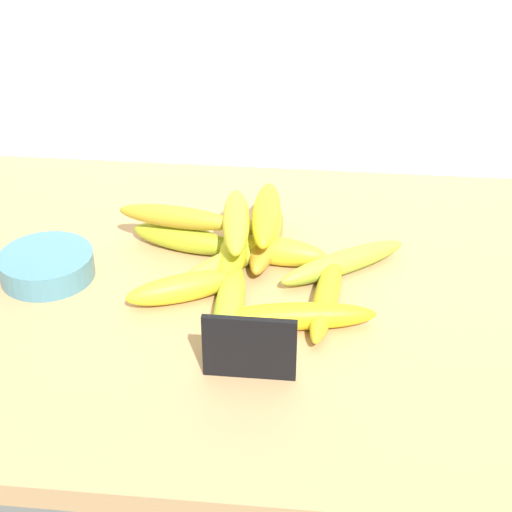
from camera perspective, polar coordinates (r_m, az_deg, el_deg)
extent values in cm
cube|color=tan|center=(113.80, 2.29, -3.01)|extent=(110.00, 76.00, 3.00)
cube|color=black|center=(95.80, -0.47, -6.40)|extent=(11.00, 0.80, 8.40)
cube|color=#935F3F|center=(98.87, -0.40, -7.88)|extent=(9.90, 1.20, 0.60)
cylinder|color=teal|center=(118.41, -14.33, -0.67)|extent=(13.14, 13.14, 3.56)
ellipsoid|color=yellow|center=(117.68, 1.36, 0.37)|extent=(15.49, 6.24, 4.09)
ellipsoid|color=#91AF32|center=(116.34, 6.08, -0.43)|extent=(18.68, 14.87, 3.40)
ellipsoid|color=#A1B226|center=(121.29, -5.05, 1.23)|extent=(16.68, 7.95, 3.91)
ellipsoid|color=yellow|center=(110.35, -5.07, -2.22)|extent=(15.76, 10.18, 3.81)
ellipsoid|color=yellow|center=(104.94, 2.76, -4.20)|extent=(21.06, 6.59, 3.60)
ellipsoid|color=gold|center=(118.31, -1.40, 0.61)|extent=(4.93, 17.99, 4.30)
ellipsoid|color=#BC8729|center=(120.62, 0.77, 1.15)|extent=(5.33, 18.77, 3.80)
ellipsoid|color=#9AB929|center=(106.87, -1.84, -3.37)|extent=(4.19, 18.60, 3.77)
ellipsoid|color=#AEBB37|center=(115.62, -2.02, -0.47)|extent=(14.62, 16.13, 3.41)
ellipsoid|color=gold|center=(109.28, 4.90, -2.78)|extent=(5.39, 20.89, 3.20)
ellipsoid|color=#B59324|center=(119.57, -5.51, 2.71)|extent=(18.05, 5.84, 3.25)
ellipsoid|color=yellow|center=(119.11, 0.73, 2.91)|extent=(4.72, 18.35, 4.08)
ellipsoid|color=gold|center=(116.59, -1.40, 2.43)|extent=(5.95, 18.21, 3.85)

